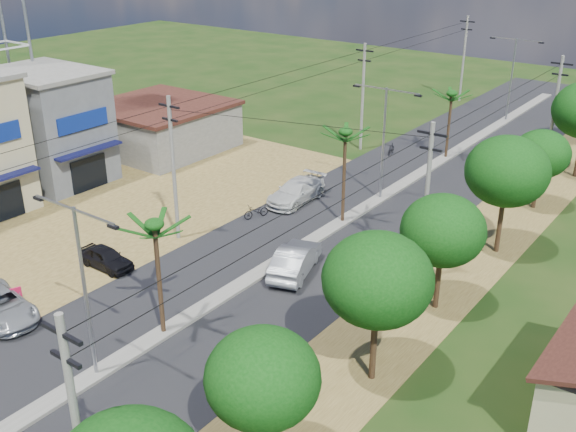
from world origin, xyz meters
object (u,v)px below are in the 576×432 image
at_px(car_silver_mid, 295,260).
at_px(roadside_sign, 9,299).
at_px(car_parked_dark, 106,258).
at_px(car_white_far, 296,192).
at_px(car_parked_silver, 0,306).

height_order(car_silver_mid, roadside_sign, car_silver_mid).
bearing_deg(roadside_sign, car_silver_mid, 72.30).
bearing_deg(car_silver_mid, car_parked_dark, 15.00).
bearing_deg(car_white_far, car_parked_silver, -100.31).
height_order(car_parked_silver, roadside_sign, car_parked_silver).
bearing_deg(car_white_far, car_parked_dark, -103.97).
distance_m(car_silver_mid, car_white_far, 10.36).
relative_size(car_silver_mid, roadside_sign, 3.95).
distance_m(car_parked_silver, roadside_sign, 0.96).
xyz_separation_m(car_silver_mid, car_parked_silver, (-9.00, -12.48, -0.11)).
height_order(car_parked_silver, car_parked_dark, car_parked_silver).
distance_m(car_parked_silver, car_parked_dark, 6.61).
height_order(car_white_far, car_parked_silver, car_white_far).
bearing_deg(car_white_far, car_silver_mid, -56.67).
relative_size(car_parked_silver, roadside_sign, 4.07).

